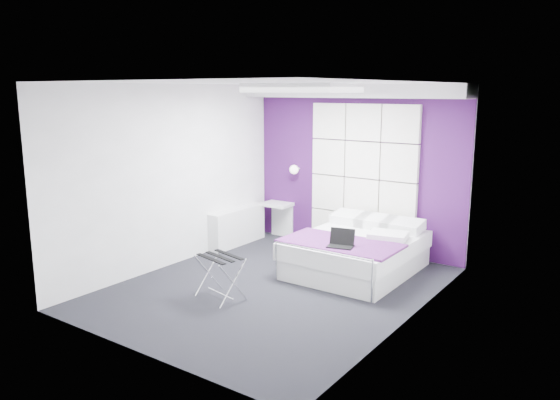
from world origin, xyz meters
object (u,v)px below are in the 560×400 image
Objects in this scene: radiator at (237,227)px; luggage_rack at (220,277)px; wall_lamp at (295,169)px; nightstand at (278,204)px; laptop at (342,242)px; bed at (356,252)px.

radiator is 2.39m from luggage_rack.
luggage_rack is at bearing -75.23° from wall_lamp.
nightstand is (0.30, 0.72, 0.29)m from radiator.
laptop is at bearing 64.53° from luggage_rack.
nightstand is 2.51m from laptop.
radiator is 0.64× the size of bed.
laptop is at bearing -40.92° from wall_lamp.
wall_lamp is at bearing 125.83° from laptop.
radiator is 2.20× the size of luggage_rack.
nightstand reaches higher than luggage_rack.
laptop is (0.11, -0.62, 0.31)m from bed.
luggage_rack is at bearing -68.57° from nightstand.
wall_lamp is 1.35m from radiator.
bed is at bearing -2.71° from radiator.
nightstand is at bearing 156.96° from bed.
wall_lamp reaches higher than laptop.
radiator is at bearing 137.92° from luggage_rack.
bed is 3.89× the size of nightstand.
bed reaches higher than radiator.
luggage_rack is (1.36, -1.97, -0.03)m from radiator.
bed is 2.06m from luggage_rack.
radiator is at bearing -112.90° from nightstand.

